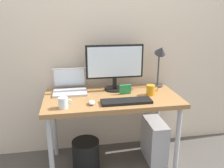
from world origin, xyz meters
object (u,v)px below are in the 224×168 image
monitor (115,64)px  keyboard (126,101)px  photo_frame (125,89)px  wastebasket (86,155)px  computer_tower (154,140)px  mouse (92,102)px  glass_cup (63,103)px  desk_lamp (160,57)px  coffee_mug (151,90)px  laptop (70,86)px  desk (112,103)px

monitor → keyboard: bearing=-84.4°
photo_frame → wastebasket: 0.74m
monitor → computer_tower: size_ratio=1.35×
mouse → glass_cup: size_ratio=0.80×
desk_lamp → computer_tower: (-0.08, -0.18, -0.83)m
glass_cup → photo_frame: 0.62m
keyboard → computer_tower: (0.35, 0.19, -0.53)m
glass_cup → wastebasket: (0.18, 0.16, -0.62)m
desk_lamp → keyboard: (-0.43, -0.36, -0.31)m
keyboard → wastebasket: size_ratio=1.47×
keyboard → coffee_mug: 0.31m
laptop → wastebasket: (0.12, -0.25, -0.63)m
coffee_mug → wastebasket: bearing=-178.7°
mouse → wastebasket: 0.61m
coffee_mug → desk: bearing=175.9°
desk_lamp → glass_cup: (-0.96, -0.39, -0.27)m
desk → mouse: (-0.20, -0.17, 0.09)m
coffee_mug → wastebasket: (-0.63, -0.01, -0.62)m
keyboard → computer_tower: keyboard is taller
monitor → glass_cup: monitor is taller
laptop → computer_tower: laptop is taller
desk_lamp → glass_cup: size_ratio=4.00×
desk → desk_lamp: (0.52, 0.19, 0.39)m
glass_cup → computer_tower: size_ratio=0.27×
mouse → computer_tower: 0.86m
coffee_mug → glass_cup: coffee_mug is taller
desk_lamp → computer_tower: size_ratio=1.07×
monitor → laptop: size_ratio=1.77×
wastebasket → photo_frame: bearing=11.7°
glass_cup → coffee_mug: bearing=12.5°
desk → computer_tower: desk is taller
monitor → photo_frame: monitor is taller
monitor → wastebasket: monitor is taller
coffee_mug → desk_lamp: bearing=53.3°
laptop → coffee_mug: (0.75, -0.23, -0.01)m
desk_lamp → desk: bearing=-160.4°
desk_lamp → coffee_mug: 0.38m
laptop → mouse: (0.18, -0.37, -0.04)m
computer_tower → desk_lamp: bearing=65.8°
desk_lamp → mouse: (-0.73, -0.35, -0.30)m
coffee_mug → wastebasket: 0.88m
keyboard → mouse: bearing=177.6°
mouse → computer_tower: bearing=15.0°
wastebasket → mouse: bearing=-64.9°
coffee_mug → keyboard: bearing=-150.7°
desk → monitor: monitor is taller
glass_cup → laptop: bearing=82.4°
coffee_mug → computer_tower: size_ratio=0.27×
desk_lamp → wastebasket: bearing=-163.9°
desk → glass_cup: size_ratio=11.07×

